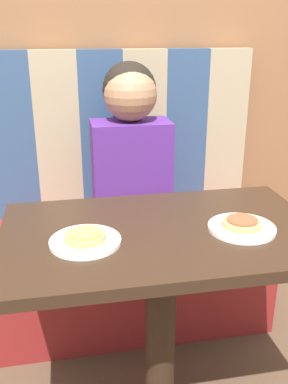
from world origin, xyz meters
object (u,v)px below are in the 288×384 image
Objects in this scene: plate_left at (85,241)px; plate_right at (242,228)px; person at (131,143)px; pizza_left at (85,236)px; pizza_right at (242,223)px.

plate_right is (0.46, 0.00, 0.00)m from plate_left.
person reaches higher than plate_right.
pizza_left is (-0.23, -0.64, -0.09)m from person.
plate_right is at bearing -0.00° from pizza_left.
pizza_right is (0.23, -0.64, -0.09)m from person.
pizza_right is at bearing 0.00° from pizza_left.
person is 6.14× the size of pizza_right.
person is at bearing 70.15° from pizza_left.
plate_left is (-0.23, -0.64, -0.11)m from person.
plate_left is 1.00× the size of plate_right.
plate_left is 1.73× the size of pizza_left.
person reaches higher than pizza_left.
plate_right is at bearing -70.15° from person.
plate_left is 0.02m from pizza_left.
pizza_left reaches higher than plate_right.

